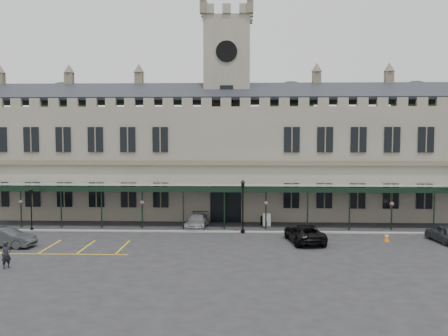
{
  "coord_description": "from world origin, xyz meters",
  "views": [
    {
      "loc": [
        1.7,
        -40.56,
        9.26
      ],
      "look_at": [
        0.0,
        6.0,
        6.0
      ],
      "focal_mm": 40.0,
      "sensor_mm": 36.0,
      "label": 1
    }
  ],
  "objects_px": {
    "sign_board": "(267,220)",
    "car_taxi": "(197,221)",
    "clock_tower": "(227,99)",
    "lamp_post_mid": "(243,201)",
    "car_right_a": "(446,233)",
    "traffic_cone": "(387,237)",
    "station_building": "(227,158)",
    "lamp_post_left": "(31,205)",
    "person_a": "(6,255)",
    "car_left_b": "(6,238)",
    "car_van": "(304,233)"
  },
  "relations": [
    {
      "from": "lamp_post_mid",
      "to": "traffic_cone",
      "type": "relative_size",
      "value": 6.67
    },
    {
      "from": "traffic_cone",
      "to": "sign_board",
      "type": "bearing_deg",
      "value": 146.33
    },
    {
      "from": "station_building",
      "to": "clock_tower",
      "type": "bearing_deg",
      "value": 90.0
    },
    {
      "from": "car_left_b",
      "to": "person_a",
      "type": "height_order",
      "value": "person_a"
    },
    {
      "from": "person_a",
      "to": "lamp_post_mid",
      "type": "bearing_deg",
      "value": -12.95
    },
    {
      "from": "station_building",
      "to": "car_van",
      "type": "relative_size",
      "value": 10.87
    },
    {
      "from": "car_left_b",
      "to": "lamp_post_mid",
      "type": "bearing_deg",
      "value": -64.27
    },
    {
      "from": "clock_tower",
      "to": "lamp_post_mid",
      "type": "bearing_deg",
      "value": -80.66
    },
    {
      "from": "car_van",
      "to": "sign_board",
      "type": "bearing_deg",
      "value": -77.37
    },
    {
      "from": "station_building",
      "to": "car_van",
      "type": "bearing_deg",
      "value": -64.13
    },
    {
      "from": "car_taxi",
      "to": "station_building",
      "type": "bearing_deg",
      "value": 75.88
    },
    {
      "from": "clock_tower",
      "to": "traffic_cone",
      "type": "xyz_separation_m",
      "value": [
        14.1,
        -13.9,
        -12.74
      ]
    },
    {
      "from": "sign_board",
      "to": "lamp_post_mid",
      "type": "bearing_deg",
      "value": -117.36
    },
    {
      "from": "station_building",
      "to": "car_right_a",
      "type": "bearing_deg",
      "value": -36.5
    },
    {
      "from": "sign_board",
      "to": "car_left_b",
      "type": "relative_size",
      "value": 0.27
    },
    {
      "from": "lamp_post_mid",
      "to": "car_right_a",
      "type": "bearing_deg",
      "value": -11.02
    },
    {
      "from": "car_left_b",
      "to": "car_right_a",
      "type": "relative_size",
      "value": 1.04
    },
    {
      "from": "lamp_post_left",
      "to": "traffic_cone",
      "type": "relative_size",
      "value": 5.57
    },
    {
      "from": "station_building",
      "to": "lamp_post_mid",
      "type": "bearing_deg",
      "value": -80.58
    },
    {
      "from": "car_taxi",
      "to": "person_a",
      "type": "relative_size",
      "value": 2.46
    },
    {
      "from": "station_building",
      "to": "car_left_b",
      "type": "height_order",
      "value": "station_building"
    },
    {
      "from": "lamp_post_mid",
      "to": "traffic_cone",
      "type": "height_order",
      "value": "lamp_post_mid"
    },
    {
      "from": "car_van",
      "to": "car_taxi",
      "type": "bearing_deg",
      "value": -41.04
    },
    {
      "from": "lamp_post_left",
      "to": "car_van",
      "type": "bearing_deg",
      "value": -9.13
    },
    {
      "from": "lamp_post_mid",
      "to": "person_a",
      "type": "bearing_deg",
      "value": -141.8
    },
    {
      "from": "station_building",
      "to": "person_a",
      "type": "bearing_deg",
      "value": -121.58
    },
    {
      "from": "traffic_cone",
      "to": "car_right_a",
      "type": "height_order",
      "value": "car_right_a"
    },
    {
      "from": "traffic_cone",
      "to": "car_taxi",
      "type": "height_order",
      "value": "car_taxi"
    },
    {
      "from": "sign_board",
      "to": "car_right_a",
      "type": "xyz_separation_m",
      "value": [
        14.82,
        -6.86,
        0.14
      ]
    },
    {
      "from": "sign_board",
      "to": "lamp_post_left",
      "type": "bearing_deg",
      "value": -164.89
    },
    {
      "from": "traffic_cone",
      "to": "person_a",
      "type": "distance_m",
      "value": 30.1
    },
    {
      "from": "station_building",
      "to": "traffic_cone",
      "type": "distance_m",
      "value": 20.66
    },
    {
      "from": "lamp_post_mid",
      "to": "sign_board",
      "type": "height_order",
      "value": "lamp_post_mid"
    },
    {
      "from": "car_van",
      "to": "car_right_a",
      "type": "xyz_separation_m",
      "value": [
        12.0,
        0.38,
        0.0
      ]
    },
    {
      "from": "traffic_cone",
      "to": "person_a",
      "type": "height_order",
      "value": "person_a"
    },
    {
      "from": "clock_tower",
      "to": "car_right_a",
      "type": "height_order",
      "value": "clock_tower"
    },
    {
      "from": "lamp_post_left",
      "to": "traffic_cone",
      "type": "xyz_separation_m",
      "value": [
        32.36,
        -3.44,
        -2.12
      ]
    },
    {
      "from": "car_left_b",
      "to": "person_a",
      "type": "relative_size",
      "value": 2.51
    },
    {
      "from": "station_building",
      "to": "sign_board",
      "type": "relative_size",
      "value": 46.53
    },
    {
      "from": "clock_tower",
      "to": "sign_board",
      "type": "bearing_deg",
      "value": -60.19
    },
    {
      "from": "station_building",
      "to": "sign_board",
      "type": "xyz_separation_m",
      "value": [
        4.18,
        -7.2,
        -5.84
      ]
    },
    {
      "from": "lamp_post_mid",
      "to": "car_right_a",
      "type": "distance_m",
      "value": 17.69
    },
    {
      "from": "sign_board",
      "to": "car_taxi",
      "type": "relative_size",
      "value": 0.28
    },
    {
      "from": "lamp_post_mid",
      "to": "person_a",
      "type": "height_order",
      "value": "lamp_post_mid"
    },
    {
      "from": "lamp_post_mid",
      "to": "car_right_a",
      "type": "relative_size",
      "value": 1.11
    },
    {
      "from": "traffic_cone",
      "to": "station_building",
      "type": "bearing_deg",
      "value": 135.59
    },
    {
      "from": "sign_board",
      "to": "station_building",
      "type": "bearing_deg",
      "value": 127.15
    },
    {
      "from": "lamp_post_left",
      "to": "person_a",
      "type": "height_order",
      "value": "lamp_post_left"
    },
    {
      "from": "station_building",
      "to": "person_a",
      "type": "xyz_separation_m",
      "value": [
        -14.41,
        -23.45,
        -5.53
      ]
    },
    {
      "from": "car_left_b",
      "to": "car_taxi",
      "type": "distance_m",
      "value": 17.21
    }
  ]
}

